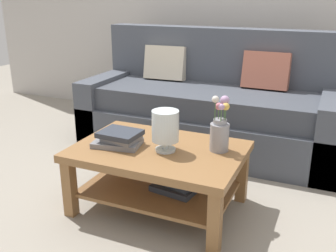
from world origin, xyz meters
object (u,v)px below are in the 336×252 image
at_px(couch, 210,108).
at_px(coffee_table, 160,165).
at_px(flower_pitcher, 220,131).
at_px(book_stack_main, 119,139).
at_px(glass_hurricane_vase, 165,127).

height_order(couch, coffee_table, couch).
bearing_deg(coffee_table, flower_pitcher, 18.02).
distance_m(coffee_table, book_stack_main, 0.31).
xyz_separation_m(couch, book_stack_main, (-0.21, -1.27, 0.11)).
bearing_deg(glass_hurricane_vase, book_stack_main, -172.31).
distance_m(book_stack_main, flower_pitcher, 0.65).
bearing_deg(flower_pitcher, couch, 110.53).
bearing_deg(glass_hurricane_vase, flower_pitcher, 24.70).
bearing_deg(couch, coffee_table, -87.57).
bearing_deg(coffee_table, book_stack_main, -165.55).
distance_m(couch, book_stack_main, 1.29).
bearing_deg(book_stack_main, couch, 80.84).
bearing_deg(coffee_table, couch, 92.43).
relative_size(glass_hurricane_vase, flower_pitcher, 0.73).
bearing_deg(book_stack_main, coffee_table, 14.45).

